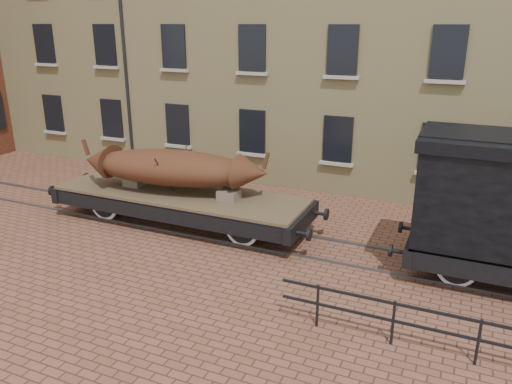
% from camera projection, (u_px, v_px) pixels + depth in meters
% --- Properties ---
extents(ground, '(90.00, 90.00, 0.00)m').
position_uv_depth(ground, '(260.00, 238.00, 15.36)').
color(ground, brown).
extents(warehouse_cream, '(40.00, 10.19, 14.00)m').
position_uv_depth(warehouse_cream, '(423.00, 5.00, 20.60)').
color(warehouse_cream, '#DECB86').
rests_on(warehouse_cream, ground).
extents(rail_track, '(30.00, 1.52, 0.06)m').
position_uv_depth(rail_track, '(260.00, 237.00, 15.35)').
color(rail_track, '#59595E').
rests_on(rail_track, ground).
extents(flatcar_wagon, '(9.41, 2.55, 1.42)m').
position_uv_depth(flatcar_wagon, '(180.00, 199.00, 16.16)').
color(flatcar_wagon, brown).
rests_on(flatcar_wagon, ground).
extents(iron_boat, '(6.38, 2.54, 1.54)m').
position_uv_depth(iron_boat, '(172.00, 167.00, 15.93)').
color(iron_boat, '#4A2316').
rests_on(iron_boat, flatcar_wagon).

